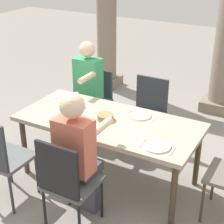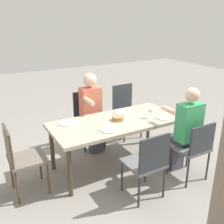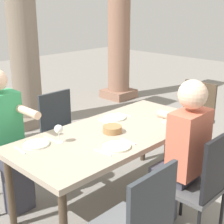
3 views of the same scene
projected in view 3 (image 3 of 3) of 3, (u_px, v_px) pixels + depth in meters
ground_plane at (114, 201)px, 3.24m from camera, size 16.00×16.00×0.00m
dining_table at (114, 138)px, 3.03m from camera, size 1.92×0.88×0.73m
chair_mid_north at (63, 127)px, 3.69m from camera, size 0.44×0.44×0.90m
chair_mid_south at (202, 181)px, 2.55m from camera, size 0.44×0.44×0.95m
chair_head_east at (193, 115)px, 4.01m from camera, size 0.44×0.44×0.93m
diner_woman_green at (181, 153)px, 2.63m from camera, size 0.35×0.50×1.31m
diner_man_white at (6, 137)px, 2.97m from camera, size 0.35×0.49×1.30m
stone_column_centre at (22, 30)px, 4.83m from camera, size 0.56×0.56×2.94m
stone_column_far at (119, 21)px, 6.22m from camera, size 0.55×0.55×3.01m
plate_0 at (36, 144)px, 2.72m from camera, size 0.22×0.22×0.02m
wine_glass_0 at (59, 130)px, 2.73m from camera, size 0.07×0.07×0.16m
fork_0 at (20, 150)px, 2.62m from camera, size 0.03×0.17×0.01m
spoon_0 at (51, 139)px, 2.83m from camera, size 0.03×0.17×0.01m
plate_1 at (116, 146)px, 2.68m from camera, size 0.24×0.24×0.02m
fork_1 at (103, 153)px, 2.58m from camera, size 0.03×0.17×0.01m
spoon_1 at (128, 141)px, 2.78m from camera, size 0.03×0.17×0.01m
plate_2 at (114, 117)px, 3.34m from camera, size 0.24×0.24×0.02m
fork_2 at (104, 122)px, 3.24m from camera, size 0.03×0.17×0.01m
spoon_2 at (124, 114)px, 3.44m from camera, size 0.02×0.17×0.01m
plate_3 at (178, 119)px, 3.29m from camera, size 0.25×0.25×0.02m
fork_3 at (170, 124)px, 3.19m from camera, size 0.03×0.17×0.01m
spoon_3 at (187, 116)px, 3.39m from camera, size 0.03×0.17×0.01m
bread_basket at (112, 129)px, 2.97m from camera, size 0.17×0.17×0.06m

